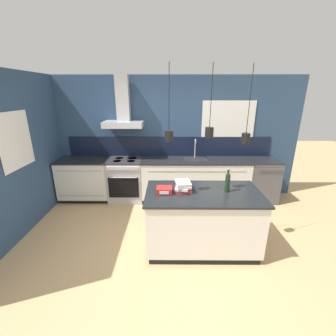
{
  "coord_description": "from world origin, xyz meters",
  "views": [
    {
      "loc": [
        -0.0,
        -2.86,
        2.26
      ],
      "look_at": [
        -0.03,
        0.72,
        1.05
      ],
      "focal_mm": 24.0,
      "sensor_mm": 36.0,
      "label": 1
    }
  ],
  "objects_px": {
    "oven_range": "(126,180)",
    "red_supply_box": "(165,190)",
    "dishwasher": "(261,180)",
    "book_stack": "(183,186)",
    "bottle_on_island": "(228,183)"
  },
  "relations": [
    {
      "from": "bottle_on_island",
      "to": "book_stack",
      "type": "height_order",
      "value": "bottle_on_island"
    },
    {
      "from": "oven_range",
      "to": "dishwasher",
      "type": "xyz_separation_m",
      "value": [
        2.93,
        0.0,
        -0.0
      ]
    },
    {
      "from": "dishwasher",
      "to": "bottle_on_island",
      "type": "xyz_separation_m",
      "value": [
        -1.17,
        -1.6,
        0.59
      ]
    },
    {
      "from": "bottle_on_island",
      "to": "book_stack",
      "type": "distance_m",
      "value": 0.63
    },
    {
      "from": "oven_range",
      "to": "red_supply_box",
      "type": "bearing_deg",
      "value": -62.2
    },
    {
      "from": "dishwasher",
      "to": "book_stack",
      "type": "distance_m",
      "value": 2.44
    },
    {
      "from": "oven_range",
      "to": "bottle_on_island",
      "type": "xyz_separation_m",
      "value": [
        1.76,
        -1.6,
        0.59
      ]
    },
    {
      "from": "oven_range",
      "to": "book_stack",
      "type": "distance_m",
      "value": 2.01
    },
    {
      "from": "oven_range",
      "to": "red_supply_box",
      "type": "xyz_separation_m",
      "value": [
        0.87,
        -1.65,
        0.5
      ]
    },
    {
      "from": "oven_range",
      "to": "red_supply_box",
      "type": "relative_size",
      "value": 4.2
    },
    {
      "from": "dishwasher",
      "to": "book_stack",
      "type": "xyz_separation_m",
      "value": [
        -1.8,
        -1.57,
        0.52
      ]
    },
    {
      "from": "dishwasher",
      "to": "red_supply_box",
      "type": "xyz_separation_m",
      "value": [
        -2.06,
        -1.65,
        0.5
      ]
    },
    {
      "from": "oven_range",
      "to": "book_stack",
      "type": "height_order",
      "value": "book_stack"
    },
    {
      "from": "book_stack",
      "to": "red_supply_box",
      "type": "relative_size",
      "value": 1.37
    },
    {
      "from": "dishwasher",
      "to": "oven_range",
      "type": "bearing_deg",
      "value": -179.92
    }
  ]
}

